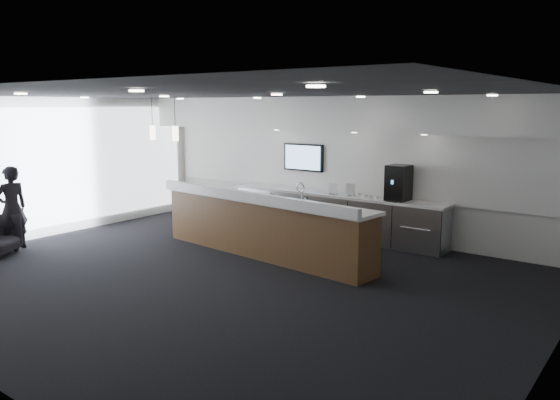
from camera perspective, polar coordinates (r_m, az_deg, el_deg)
The scene contains 24 objects.
ground at distance 9.19m, azimuth -6.35°, elevation -8.05°, with size 10.00×10.00×0.00m, color black.
ceiling at distance 8.76m, azimuth -6.73°, elevation 10.99°, with size 10.00×8.00×0.02m, color black.
back_wall at distance 12.05m, azimuth 6.64°, elevation 3.50°, with size 10.00×0.02×3.00m, color silver.
left_wall at distance 12.79m, azimuth -23.10°, elevation 3.14°, with size 0.02×8.00×3.00m, color silver.
right_wall at distance 6.57m, azimuth 27.16°, elevation -2.79°, with size 0.02×8.00×3.00m, color silver.
soffit_bulkhead at distance 11.59m, azimuth 5.62°, elevation 8.97°, with size 10.00×0.90×0.70m, color white.
alcove_panel at distance 12.01m, azimuth 6.58°, elevation 3.97°, with size 9.80×0.06×1.40m, color white.
window_blinds_wall at distance 12.75m, azimuth -23.01°, elevation 3.13°, with size 0.04×7.36×2.55m, color #D3E3FD.
back_credenza at distance 11.90m, azimuth 5.67°, elevation -1.54°, with size 5.06×0.66×0.95m.
wall_tv at distance 12.49m, azimuth 2.46°, elevation 4.47°, with size 1.05×0.08×0.62m.
pendant_left at distance 11.06m, azimuth -12.87°, elevation 6.66°, with size 0.12×0.12×0.30m, color #FFE7C6.
pendant_right at distance 11.61m, azimuth -15.13°, elevation 6.71°, with size 0.12×0.12×0.30m, color #FFE7C6.
ceiling_can_lights at distance 8.76m, azimuth -6.72°, elevation 10.79°, with size 7.00×5.00×0.02m, color silver, non-canonical shape.
service_counter at distance 10.32m, azimuth -1.83°, elevation -2.69°, with size 4.92×1.28×1.49m.
coffee_machine at distance 11.08m, azimuth 12.29°, elevation 1.76°, with size 0.42×0.54×0.71m.
info_sign_left at distance 11.68m, azimuth 5.53°, elevation 1.20°, with size 0.18×0.02×0.24m, color silver.
info_sign_right at distance 11.50m, azimuth 7.36°, elevation 1.09°, with size 0.20×0.02×0.27m, color silver.
lounge_guest at distance 11.95m, azimuth -26.23°, elevation -0.75°, with size 0.61×0.40×1.66m, color black.
cup_0 at distance 11.14m, azimuth 10.78°, elevation 0.24°, with size 0.09×0.09×0.08m, color white.
cup_1 at distance 11.20m, azimuth 10.14°, elevation 0.31°, with size 0.09×0.09×0.08m, color white.
cup_2 at distance 11.26m, azimuth 9.51°, elevation 0.38°, with size 0.09×0.09×0.08m, color white.
cup_3 at distance 11.32m, azimuth 8.88°, elevation 0.45°, with size 0.09×0.09×0.08m, color white.
cup_4 at distance 11.39m, azimuth 8.26°, elevation 0.52°, with size 0.09×0.09×0.08m, color white.
cup_5 at distance 11.45m, azimuth 7.64°, elevation 0.59°, with size 0.09×0.09×0.08m, color white.
Camera 1 is at (6.02, -6.36, 2.81)m, focal length 35.00 mm.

